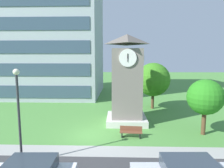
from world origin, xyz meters
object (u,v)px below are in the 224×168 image
at_px(park_bench, 131,132).
at_px(tree_by_building, 205,97).
at_px(clock_tower, 127,85).
at_px(street_lamp, 18,106).
at_px(tree_near_tower, 153,80).

bearing_deg(park_bench, tree_by_building, 7.42).
bearing_deg(clock_tower, park_bench, -87.03).
height_order(clock_tower, tree_by_building, clock_tower).
distance_m(street_lamp, tree_by_building, 13.89).
height_order(park_bench, tree_by_building, tree_by_building).
xyz_separation_m(street_lamp, tree_near_tower, (10.22, 13.57, 0.16)).
height_order(street_lamp, tree_near_tower, tree_near_tower).
relative_size(tree_by_building, tree_near_tower, 0.80).
bearing_deg(clock_tower, tree_near_tower, 56.83).
height_order(street_lamp, tree_by_building, street_lamp).
xyz_separation_m(clock_tower, street_lamp, (-6.63, -8.08, -0.24)).
relative_size(clock_tower, tree_near_tower, 1.48).
relative_size(street_lamp, tree_near_tower, 0.98).
relative_size(park_bench, street_lamp, 0.32).
distance_m(street_lamp, tree_near_tower, 16.99).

